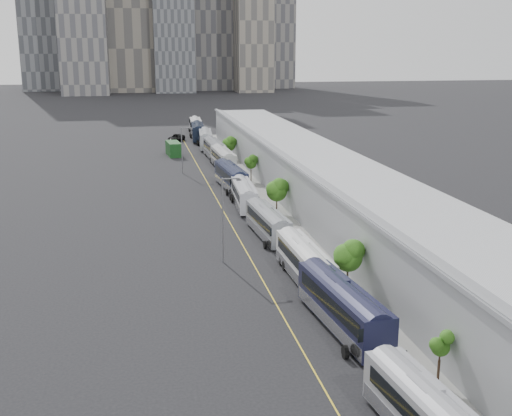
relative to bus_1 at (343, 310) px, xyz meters
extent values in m
cube|color=gray|center=(6.46, 33.90, -1.58)|extent=(10.00, 170.00, 0.12)
cube|color=gold|center=(-4.04, 33.90, -1.63)|extent=(0.12, 160.00, 0.02)
cube|color=gray|center=(10.46, 33.90, 1.76)|extent=(12.00, 160.00, 6.80)
cube|color=gray|center=(10.46, 33.90, 4.21)|extent=(12.45, 160.40, 2.57)
cube|color=gray|center=(4.56, 33.90, 5.36)|extent=(0.30, 160.00, 0.40)
cube|color=slate|center=(5.46, 288.90, 38.36)|extent=(20.00, 20.00, 80.00)
cube|color=gray|center=(45.46, 283.90, 33.36)|extent=(18.00, 18.00, 70.00)
cube|color=slate|center=(62.46, 318.90, 43.36)|extent=(22.00, 22.00, 90.00)
cube|color=#92939B|center=(-0.18, -15.08, 1.88)|extent=(1.46, 2.24, 0.29)
cube|color=black|center=(0.00, 0.03, 0.33)|extent=(3.84, 13.49, 3.22)
cube|color=black|center=(0.00, -0.18, 0.91)|extent=(3.76, 11.90, 1.10)
cube|color=silver|center=(0.00, 0.03, -0.70)|extent=(3.86, 13.23, 1.03)
cube|color=black|center=(0.00, 1.56, 2.09)|extent=(1.53, 2.36, 0.31)
cube|color=silver|center=(-0.08, 11.33, 0.21)|extent=(2.83, 12.58, 3.03)
cube|color=black|center=(-0.08, 11.14, 0.76)|extent=(2.85, 11.08, 1.03)
cube|color=silver|center=(-0.08, 11.33, -0.76)|extent=(2.87, 12.33, 0.97)
cube|color=silver|center=(-0.08, 12.78, 1.87)|extent=(1.31, 2.15, 0.29)
cube|color=gray|center=(-0.60, 26.21, 0.14)|extent=(3.17, 12.18, 2.92)
cube|color=black|center=(-0.60, 26.02, 0.67)|extent=(3.13, 10.74, 0.99)
cube|color=silver|center=(-0.60, 26.21, -0.79)|extent=(3.19, 11.94, 0.93)
cube|color=gray|center=(-0.60, 27.60, 1.74)|extent=(1.33, 2.11, 0.28)
cube|color=silver|center=(-0.87, 41.35, 0.16)|extent=(3.06, 12.26, 2.94)
cube|color=black|center=(-0.87, 41.16, 0.69)|extent=(3.05, 10.81, 1.00)
cube|color=silver|center=(-0.87, 41.35, -0.78)|extent=(3.09, 12.02, 0.94)
cube|color=silver|center=(-0.87, 42.75, 1.77)|extent=(1.32, 2.12, 0.28)
cube|color=#171C34|center=(-0.86, 53.87, 0.30)|extent=(3.57, 13.25, 3.17)
cube|color=black|center=(-0.86, 53.67, 0.87)|extent=(3.51, 11.69, 1.08)
cube|color=silver|center=(-0.86, 53.87, -0.72)|extent=(3.59, 12.99, 1.02)
cube|color=#171C34|center=(-0.86, 55.38, 2.03)|extent=(1.47, 2.31, 0.30)
cube|color=silver|center=(0.26, 70.82, 0.30)|extent=(3.10, 13.20, 3.18)
cube|color=black|center=(0.26, 70.61, 0.87)|extent=(3.10, 11.63, 1.08)
cube|color=silver|center=(0.26, 70.82, -0.72)|extent=(3.13, 12.93, 1.02)
cube|color=silver|center=(0.26, 72.33, 2.04)|extent=(1.39, 2.26, 0.30)
cube|color=slate|center=(0.11, 82.58, 0.30)|extent=(3.13, 13.18, 3.17)
cube|color=black|center=(0.11, 82.38, 0.87)|extent=(3.13, 11.61, 1.08)
cube|color=silver|center=(0.11, 82.58, -0.72)|extent=(3.16, 12.92, 1.01)
cube|color=slate|center=(0.11, 84.09, 2.03)|extent=(1.40, 2.26, 0.30)
cube|color=#A8ACB2|center=(-0.03, 97.66, 0.36)|extent=(3.82, 13.70, 3.28)
cube|color=black|center=(-0.03, 97.46, 0.95)|extent=(3.74, 12.09, 1.11)
cube|color=silver|center=(-0.03, 97.66, -0.69)|extent=(3.84, 13.43, 1.05)
cube|color=#A8ACB2|center=(-0.03, 99.22, 2.15)|extent=(1.54, 2.39, 0.31)
cube|color=black|center=(-0.50, 110.62, 0.42)|extent=(3.71, 14.11, 3.38)
cube|color=black|center=(-0.50, 110.41, 1.03)|extent=(3.66, 12.44, 1.15)
cube|color=silver|center=(-0.50, 110.62, -0.66)|extent=(3.73, 13.83, 1.08)
cube|color=black|center=(-0.50, 112.23, 2.28)|extent=(1.55, 2.45, 0.32)
cube|color=white|center=(0.22, 122.95, 0.38)|extent=(3.43, 13.76, 3.30)
cube|color=black|center=(0.22, 122.74, 0.97)|extent=(3.41, 12.13, 1.12)
cube|color=silver|center=(0.22, 122.95, -0.68)|extent=(3.46, 13.49, 1.06)
cube|color=white|center=(0.22, 124.52, 2.19)|extent=(1.48, 2.38, 0.31)
cylinder|color=black|center=(3.62, -9.31, -0.20)|extent=(0.18, 0.18, 2.89)
sphere|color=#1F5312|center=(3.62, -9.31, 1.20)|extent=(1.28, 1.28, 1.28)
cylinder|color=black|center=(2.85, 7.29, 0.24)|extent=(0.18, 0.18, 3.77)
sphere|color=#1F5312|center=(2.85, 7.29, 2.20)|extent=(2.62, 2.62, 2.62)
cylinder|color=black|center=(2.86, 36.94, 0.06)|extent=(0.18, 0.18, 3.40)
sphere|color=#1F5312|center=(2.86, 36.94, 1.90)|extent=(2.81, 2.81, 2.81)
cylinder|color=black|center=(3.31, 58.87, 0.05)|extent=(0.18, 0.18, 3.38)
sphere|color=#1F5312|center=(3.31, 58.87, 1.74)|extent=(1.90, 1.90, 1.90)
cylinder|color=black|center=(2.96, 81.59, -0.04)|extent=(0.18, 0.18, 3.21)
sphere|color=#1F5312|center=(2.96, 81.59, 1.69)|extent=(2.61, 2.61, 2.61)
cylinder|color=#59595E|center=(-7.03, 18.04, 2.85)|extent=(0.18, 0.18, 8.98)
cylinder|color=#59595E|center=(-6.13, 18.04, 7.24)|extent=(1.80, 0.14, 0.14)
cube|color=#59595E|center=(-5.33, 18.04, 7.09)|extent=(0.50, 0.22, 0.18)
cylinder|color=#59595E|center=(-7.48, 68.13, 2.47)|extent=(0.18, 0.18, 8.22)
cylinder|color=#59595E|center=(-6.58, 68.13, 6.48)|extent=(1.80, 0.14, 0.14)
cube|color=#59595E|center=(-5.78, 68.13, 6.33)|extent=(0.50, 0.22, 0.18)
cube|color=#113914|center=(-7.78, 88.08, -0.21)|extent=(3.07, 6.82, 2.86)
imported|color=black|center=(-5.85, 108.99, -0.77)|extent=(4.92, 6.91, 1.75)
camera|label=1|loc=(-15.47, -45.04, 20.05)|focal=45.00mm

